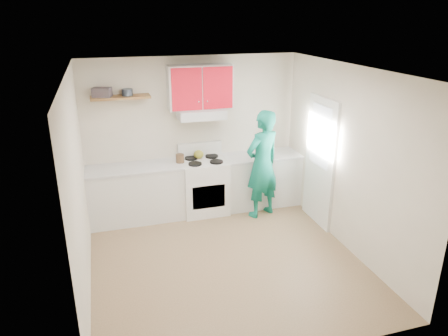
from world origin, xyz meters
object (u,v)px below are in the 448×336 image
object	(u,v)px
crock	(180,159)
person	(262,164)
tin	(127,92)
kettle	(199,154)
stove	(204,186)

from	to	relation	value
crock	person	xyz separation A→B (m)	(1.28, -0.43, -0.08)
tin	person	world-z (taller)	tin
tin	crock	size ratio (longest dim) A/B	1.04
tin	kettle	distance (m)	1.55
tin	kettle	size ratio (longest dim) A/B	0.99
tin	person	bearing A→B (deg)	-16.07
tin	kettle	world-z (taller)	tin
crock	tin	bearing A→B (deg)	168.56
stove	tin	distance (m)	2.00
stove	kettle	world-z (taller)	kettle
stove	tin	xyz separation A→B (m)	(-1.14, 0.18, 1.63)
kettle	person	xyz separation A→B (m)	(0.94, -0.55, -0.09)
tin	kettle	bearing A→B (deg)	-2.04
tin	kettle	xyz separation A→B (m)	(1.09, -0.04, -1.10)
tin	crock	bearing A→B (deg)	-11.44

